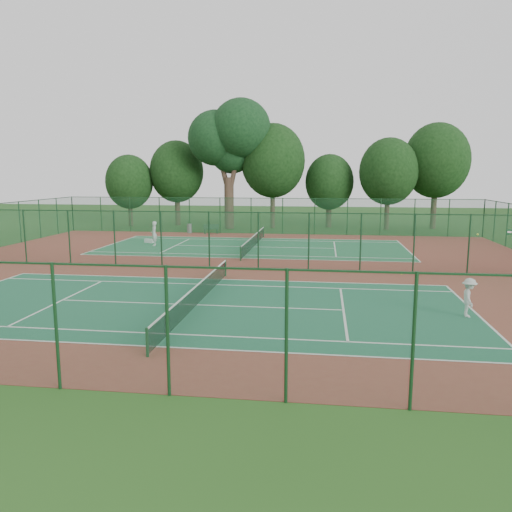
# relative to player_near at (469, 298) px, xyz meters

# --- Properties ---
(ground) EXTENTS (120.00, 120.00, 0.00)m
(ground) POSITION_rel_player_near_xyz_m (-11.38, 9.32, -0.82)
(ground) COLOR #224C17
(ground) RESTS_ON ground
(red_pad) EXTENTS (40.00, 36.00, 0.01)m
(red_pad) POSITION_rel_player_near_xyz_m (-11.38, 9.32, -0.81)
(red_pad) COLOR maroon
(red_pad) RESTS_ON ground
(court_near) EXTENTS (23.77, 10.97, 0.01)m
(court_near) POSITION_rel_player_near_xyz_m (-11.38, 0.32, -0.80)
(court_near) COLOR #1C5B3F
(court_near) RESTS_ON red_pad
(court_far) EXTENTS (23.77, 10.97, 0.01)m
(court_far) POSITION_rel_player_near_xyz_m (-11.38, 18.32, -0.80)
(court_far) COLOR #20663F
(court_far) RESTS_ON red_pad
(fence_north) EXTENTS (40.00, 0.09, 3.50)m
(fence_north) POSITION_rel_player_near_xyz_m (-11.38, 27.32, 0.94)
(fence_north) COLOR #164326
(fence_north) RESTS_ON ground
(fence_south) EXTENTS (40.00, 0.09, 3.50)m
(fence_south) POSITION_rel_player_near_xyz_m (-11.38, -8.68, 0.94)
(fence_south) COLOR #194D2D
(fence_south) RESTS_ON ground
(fence_divider) EXTENTS (40.00, 0.09, 3.50)m
(fence_divider) POSITION_rel_player_near_xyz_m (-11.38, 9.32, 0.94)
(fence_divider) COLOR #1A4E2A
(fence_divider) RESTS_ON ground
(tennis_net_near) EXTENTS (0.10, 12.90, 0.97)m
(tennis_net_near) POSITION_rel_player_near_xyz_m (-11.38, 0.32, -0.27)
(tennis_net_near) COLOR #163E20
(tennis_net_near) RESTS_ON ground
(tennis_net_far) EXTENTS (0.10, 12.90, 0.97)m
(tennis_net_far) POSITION_rel_player_near_xyz_m (-11.38, 18.32, -0.27)
(tennis_net_far) COLOR #14371D
(tennis_net_far) RESTS_ON ground
(player_near) EXTENTS (0.70, 1.09, 1.60)m
(player_near) POSITION_rel_player_near_xyz_m (0.00, 0.00, 0.00)
(player_near) COLOR silver
(player_near) RESTS_ON court_near
(player_far) EXTENTS (0.66, 0.82, 1.97)m
(player_far) POSITION_rel_player_near_xyz_m (-19.49, 17.95, 0.18)
(player_far) COLOR silver
(player_far) RESTS_ON court_far
(trash_bin) EXTENTS (0.55, 0.55, 0.91)m
(trash_bin) POSITION_rel_player_near_xyz_m (-18.99, 26.85, -0.35)
(trash_bin) COLOR slate
(trash_bin) RESTS_ON red_pad
(bench) EXTENTS (1.57, 0.98, 0.94)m
(bench) POSITION_rel_player_near_xyz_m (-16.74, 26.53, -0.33)
(bench) COLOR #12341B
(bench) RESTS_ON red_pad
(kit_bag) EXTENTS (0.91, 0.56, 0.32)m
(kit_bag) POSITION_rel_player_near_xyz_m (-20.48, 19.52, -0.65)
(kit_bag) COLOR silver
(kit_bag) RESTS_ON red_pad
(stray_ball_a) EXTENTS (0.07, 0.07, 0.07)m
(stray_ball_a) POSITION_rel_player_near_xyz_m (-5.56, 8.66, -0.78)
(stray_ball_a) COLOR yellow
(stray_ball_a) RESTS_ON red_pad
(stray_ball_b) EXTENTS (0.07, 0.07, 0.07)m
(stray_ball_b) POSITION_rel_player_near_xyz_m (-1.38, 8.44, -0.77)
(stray_ball_b) COLOR gold
(stray_ball_b) RESTS_ON red_pad
(stray_ball_c) EXTENTS (0.07, 0.07, 0.07)m
(stray_ball_c) POSITION_rel_player_near_xyz_m (-14.60, 9.03, -0.78)
(stray_ball_c) COLOR #B4D331
(stray_ball_c) RESTS_ON red_pad
(big_tree) EXTENTS (8.76, 6.41, 13.46)m
(big_tree) POSITION_rel_player_near_xyz_m (-15.81, 31.74, 8.71)
(big_tree) COLOR #3D2C21
(big_tree) RESTS_ON ground
(evergreen_row) EXTENTS (39.00, 5.00, 12.00)m
(evergreen_row) POSITION_rel_player_near_xyz_m (-10.88, 33.57, -0.82)
(evergreen_row) COLOR black
(evergreen_row) RESTS_ON ground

